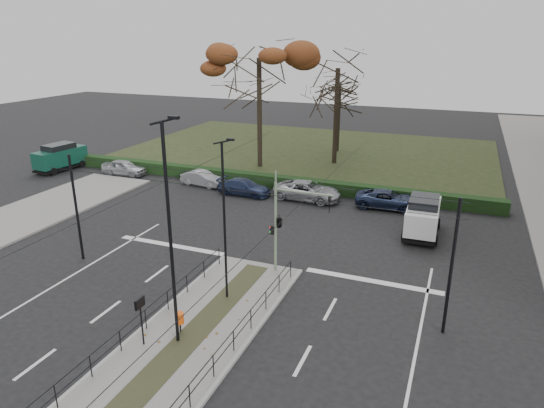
{
  "coord_description": "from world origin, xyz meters",
  "views": [
    {
      "loc": [
        9.41,
        -16.96,
        11.86
      ],
      "look_at": [
        -0.23,
        7.13,
        2.8
      ],
      "focal_mm": 32.0,
      "sensor_mm": 36.0,
      "label": 1
    }
  ],
  "objects_px": {
    "parked_car_second": "(202,178)",
    "white_van": "(423,215)",
    "parked_car_third": "(244,187)",
    "parked_car_fourth": "(307,191)",
    "traffic_light": "(281,221)",
    "parked_car_fifth": "(388,199)",
    "parked_car_first": "(124,168)",
    "green_van": "(60,157)",
    "litter_bin": "(180,318)",
    "streetlamp_median_far": "(225,221)",
    "info_panel": "(140,308)",
    "bare_tree_near": "(338,75)",
    "rust_tree": "(259,58)",
    "bare_tree_center": "(339,89)",
    "streetlamp_median_near": "(171,235)"
  },
  "relations": [
    {
      "from": "parked_car_second",
      "to": "white_van",
      "type": "height_order",
      "value": "white_van"
    },
    {
      "from": "parked_car_third",
      "to": "parked_car_fourth",
      "type": "height_order",
      "value": "parked_car_fourth"
    },
    {
      "from": "traffic_light",
      "to": "parked_car_fifth",
      "type": "distance_m",
      "value": 13.14
    },
    {
      "from": "parked_car_first",
      "to": "green_van",
      "type": "bearing_deg",
      "value": 92.89
    },
    {
      "from": "litter_bin",
      "to": "streetlamp_median_far",
      "type": "bearing_deg",
      "value": 80.83
    },
    {
      "from": "streetlamp_median_far",
      "to": "parked_car_fourth",
      "type": "xyz_separation_m",
      "value": [
        -1.03,
        15.52,
        -3.32
      ]
    },
    {
      "from": "info_panel",
      "to": "litter_bin",
      "type": "bearing_deg",
      "value": 54.72
    },
    {
      "from": "info_panel",
      "to": "bare_tree_near",
      "type": "distance_m",
      "value": 32.21
    },
    {
      "from": "parked_car_second",
      "to": "green_van",
      "type": "height_order",
      "value": "green_van"
    },
    {
      "from": "parked_car_second",
      "to": "green_van",
      "type": "bearing_deg",
      "value": 98.54
    },
    {
      "from": "bare_tree_near",
      "to": "green_van",
      "type": "bearing_deg",
      "value": -152.91
    },
    {
      "from": "parked_car_second",
      "to": "bare_tree_near",
      "type": "distance_m",
      "value": 15.92
    },
    {
      "from": "traffic_light",
      "to": "bare_tree_near",
      "type": "distance_m",
      "value": 24.32
    },
    {
      "from": "bare_tree_near",
      "to": "traffic_light",
      "type": "bearing_deg",
      "value": -81.89
    },
    {
      "from": "parked_car_fourth",
      "to": "rust_tree",
      "type": "bearing_deg",
      "value": 45.9
    },
    {
      "from": "traffic_light",
      "to": "green_van",
      "type": "height_order",
      "value": "traffic_light"
    },
    {
      "from": "parked_car_first",
      "to": "streetlamp_median_far",
      "type": "bearing_deg",
      "value": -134.57
    },
    {
      "from": "streetlamp_median_far",
      "to": "bare_tree_center",
      "type": "distance_m",
      "value": 32.34
    },
    {
      "from": "litter_bin",
      "to": "bare_tree_center",
      "type": "relative_size",
      "value": 0.1
    },
    {
      "from": "parked_car_first",
      "to": "traffic_light",
      "type": "bearing_deg",
      "value": -125.89
    },
    {
      "from": "litter_bin",
      "to": "parked_car_fifth",
      "type": "distance_m",
      "value": 19.96
    },
    {
      "from": "parked_car_fourth",
      "to": "bare_tree_center",
      "type": "height_order",
      "value": "bare_tree_center"
    },
    {
      "from": "traffic_light",
      "to": "bare_tree_center",
      "type": "xyz_separation_m",
      "value": [
        -4.42,
        28.61,
        3.64
      ]
    },
    {
      "from": "traffic_light",
      "to": "parked_car_fifth",
      "type": "xyz_separation_m",
      "value": [
        3.58,
        12.43,
        -2.31
      ]
    },
    {
      "from": "parked_car_second",
      "to": "bare_tree_center",
      "type": "bearing_deg",
      "value": -17.53
    },
    {
      "from": "green_van",
      "to": "info_panel",
      "type": "bearing_deg",
      "value": -40.2
    },
    {
      "from": "info_panel",
      "to": "white_van",
      "type": "distance_m",
      "value": 18.69
    },
    {
      "from": "info_panel",
      "to": "parked_car_fourth",
      "type": "xyz_separation_m",
      "value": [
        0.41,
        20.09,
        -1.08
      ]
    },
    {
      "from": "info_panel",
      "to": "bare_tree_center",
      "type": "distance_m",
      "value": 37.01
    },
    {
      "from": "parked_car_second",
      "to": "green_van",
      "type": "relative_size",
      "value": 0.73
    },
    {
      "from": "streetlamp_median_near",
      "to": "parked_car_fifth",
      "type": "xyz_separation_m",
      "value": [
        5.22,
        19.77,
        -4.13
      ]
    },
    {
      "from": "green_van",
      "to": "parked_car_fifth",
      "type": "bearing_deg",
      "value": 1.28
    },
    {
      "from": "parked_car_first",
      "to": "green_van",
      "type": "distance_m",
      "value": 6.58
    },
    {
      "from": "streetlamp_median_far",
      "to": "parked_car_second",
      "type": "bearing_deg",
      "value": 123.03
    },
    {
      "from": "litter_bin",
      "to": "parked_car_first",
      "type": "bearing_deg",
      "value": 132.81
    },
    {
      "from": "parked_car_first",
      "to": "rust_tree",
      "type": "relative_size",
      "value": 0.31
    },
    {
      "from": "parked_car_second",
      "to": "parked_car_third",
      "type": "bearing_deg",
      "value": -96.15
    },
    {
      "from": "parked_car_first",
      "to": "parked_car_fourth",
      "type": "distance_m",
      "value": 17.34
    },
    {
      "from": "parked_car_fourth",
      "to": "parked_car_third",
      "type": "bearing_deg",
      "value": 100.22
    },
    {
      "from": "parked_car_third",
      "to": "parked_car_fifth",
      "type": "distance_m",
      "value": 11.0
    },
    {
      "from": "info_panel",
      "to": "parked_car_fifth",
      "type": "bearing_deg",
      "value": 72.66
    },
    {
      "from": "white_van",
      "to": "litter_bin",
      "type": "bearing_deg",
      "value": -118.83
    },
    {
      "from": "info_panel",
      "to": "white_van",
      "type": "bearing_deg",
      "value": 60.62
    },
    {
      "from": "parked_car_third",
      "to": "bare_tree_center",
      "type": "relative_size",
      "value": 0.46
    },
    {
      "from": "bare_tree_near",
      "to": "streetlamp_median_near",
      "type": "bearing_deg",
      "value": -86.83
    },
    {
      "from": "white_van",
      "to": "parked_car_third",
      "type": "bearing_deg",
      "value": 167.13
    },
    {
      "from": "info_panel",
      "to": "parked_car_first",
      "type": "height_order",
      "value": "info_panel"
    },
    {
      "from": "traffic_light",
      "to": "parked_car_first",
      "type": "relative_size",
      "value": 1.2
    },
    {
      "from": "white_van",
      "to": "parked_car_fifth",
      "type": "distance_m",
      "value": 5.07
    },
    {
      "from": "white_van",
      "to": "bare_tree_center",
      "type": "distance_m",
      "value": 23.66
    }
  ]
}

